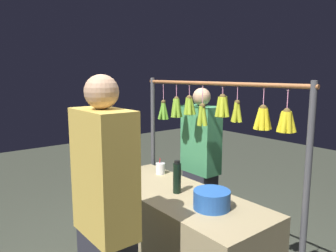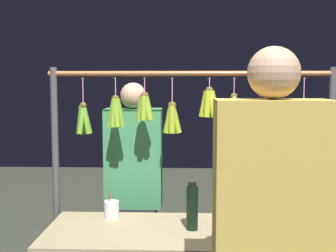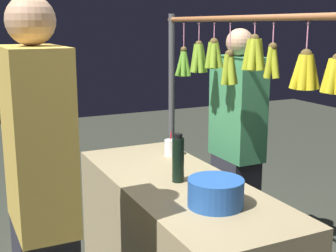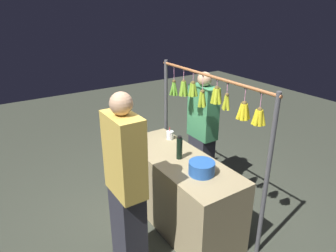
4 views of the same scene
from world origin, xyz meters
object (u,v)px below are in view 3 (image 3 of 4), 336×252
water_bottle (178,159)px  drink_cup (171,147)px  blue_bucket (216,193)px  customer_person (43,217)px  vendor_person (236,153)px

water_bottle → drink_cup: 0.53m
blue_bucket → drink_cup: bearing=-12.5°
drink_cup → customer_person: (-0.76, 0.97, -0.00)m
drink_cup → blue_bucket: bearing=167.5°
blue_bucket → vendor_person: (0.78, -0.64, -0.08)m
water_bottle → drink_cup: size_ratio=1.77×
drink_cup → customer_person: 1.23m
drink_cup → customer_person: customer_person is taller
vendor_person → customer_person: (-0.67, 1.41, 0.07)m
blue_bucket → customer_person: 0.78m
water_bottle → vendor_person: vendor_person is taller
blue_bucket → water_bottle: bearing=1.1°
blue_bucket → customer_person: bearing=82.2°
drink_cup → vendor_person: (-0.08, -0.45, -0.07)m
water_bottle → vendor_person: 0.77m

